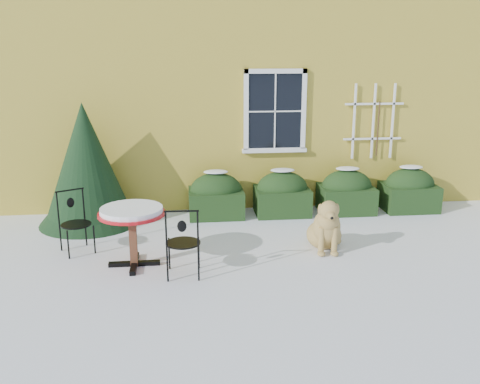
{
  "coord_description": "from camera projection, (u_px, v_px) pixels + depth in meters",
  "views": [
    {
      "loc": [
        -0.91,
        -7.4,
        3.24
      ],
      "look_at": [
        0.0,
        1.0,
        0.9
      ],
      "focal_mm": 40.0,
      "sensor_mm": 36.0,
      "label": 1
    }
  ],
  "objects": [
    {
      "name": "dog",
      "position": [
        326.0,
        229.0,
        8.63
      ],
      "size": [
        0.64,
        1.0,
        0.91
      ],
      "rotation": [
        0.0,
        0.0,
        -0.08
      ],
      "color": "tan",
      "rests_on": "ground"
    },
    {
      "name": "hedge_row",
      "position": [
        314.0,
        193.0,
        10.56
      ],
      "size": [
        4.95,
        0.8,
        0.91
      ],
      "color": "black",
      "rests_on": "ground"
    },
    {
      "name": "evergreen_shrub",
      "position": [
        87.0,
        176.0,
        9.82
      ],
      "size": [
        1.86,
        1.86,
        2.25
      ],
      "rotation": [
        0.0,
        0.0,
        0.26
      ],
      "color": "black",
      "rests_on": "ground"
    },
    {
      "name": "ground",
      "position": [
        247.0,
        267.0,
        8.05
      ],
      "size": [
        80.0,
        80.0,
        0.0
      ],
      "primitive_type": "plane",
      "color": "white",
      "rests_on": "ground"
    },
    {
      "name": "bistro_table",
      "position": [
        132.0,
        218.0,
        7.9
      ],
      "size": [
        0.99,
        0.99,
        0.92
      ],
      "rotation": [
        0.0,
        0.0,
        -0.15
      ],
      "color": "black",
      "rests_on": "ground"
    },
    {
      "name": "patio_chair_near",
      "position": [
        183.0,
        242.0,
        7.61
      ],
      "size": [
        0.5,
        0.5,
        1.05
      ],
      "rotation": [
        0.0,
        0.0,
        3.1
      ],
      "color": "black",
      "rests_on": "ground"
    },
    {
      "name": "patio_chair_far",
      "position": [
        75.0,
        222.0,
        8.54
      ],
      "size": [
        0.6,
        0.59,
        1.0
      ],
      "rotation": [
        0.0,
        0.0,
        0.48
      ],
      "color": "black",
      "rests_on": "ground"
    },
    {
      "name": "house",
      "position": [
        215.0,
        45.0,
        13.9
      ],
      "size": [
        12.4,
        8.4,
        6.4
      ],
      "color": "gold",
      "rests_on": "ground"
    }
  ]
}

